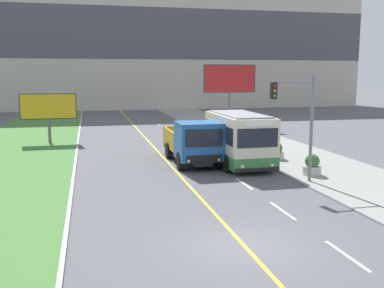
{
  "coord_description": "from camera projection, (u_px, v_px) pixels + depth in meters",
  "views": [
    {
      "loc": [
        -4.69,
        -12.86,
        5.41
      ],
      "look_at": [
        1.1,
        12.15,
        1.4
      ],
      "focal_mm": 42.0,
      "sensor_mm": 36.0,
      "label": 1
    }
  ],
  "objects": [
    {
      "name": "lane_marking_centre",
      "position": [
        236.0,
        226.0,
        16.14
      ],
      "size": [
        2.88,
        140.0,
        0.01
      ],
      "color": "gold",
      "rests_on": "ground_plane"
    },
    {
      "name": "planter_round_near",
      "position": [
        312.0,
        166.0,
        23.94
      ],
      "size": [
        0.97,
        0.97,
        1.13
      ],
      "color": "#B7B2A8",
      "rests_on": "sidewalk_right"
    },
    {
      "name": "planter_round_second",
      "position": [
        277.0,
        152.0,
        28.42
      ],
      "size": [
        0.93,
        0.93,
        1.06
      ],
      "color": "#B7B2A8",
      "rests_on": "sidewalk_right"
    },
    {
      "name": "planter_round_third",
      "position": [
        250.0,
        141.0,
        32.89
      ],
      "size": [
        0.88,
        0.88,
        1.06
      ],
      "color": "#B7B2A8",
      "rests_on": "sidewalk_right"
    },
    {
      "name": "dump_truck",
      "position": [
        195.0,
        143.0,
        26.57
      ],
      "size": [
        2.58,
        6.58,
        2.7
      ],
      "color": "black",
      "rests_on": "ground_plane"
    },
    {
      "name": "billboard_small",
      "position": [
        48.0,
        108.0,
        35.23
      ],
      "size": [
        4.31,
        0.24,
        3.93
      ],
      "color": "#59595B",
      "rests_on": "ground_plane"
    },
    {
      "name": "traffic_light_mast",
      "position": [
        299.0,
        114.0,
        21.94
      ],
      "size": [
        2.28,
        0.32,
        5.42
      ],
      "color": "slate",
      "rests_on": "ground_plane"
    },
    {
      "name": "ground_plane",
      "position": [
        245.0,
        246.0,
        14.25
      ],
      "size": [
        300.0,
        300.0,
        0.0
      ],
      "primitive_type": "plane",
      "color": "#56565B"
    },
    {
      "name": "apartment_block_background",
      "position": [
        117.0,
        38.0,
        70.01
      ],
      "size": [
        80.0,
        8.04,
        21.84
      ],
      "color": "beige",
      "rests_on": "ground_plane"
    },
    {
      "name": "city_bus",
      "position": [
        239.0,
        139.0,
        26.58
      ],
      "size": [
        2.71,
        6.14,
        3.12
      ],
      "color": "beige",
      "rests_on": "ground_plane"
    },
    {
      "name": "billboard_large",
      "position": [
        230.0,
        81.0,
        44.59
      ],
      "size": [
        5.35,
        0.24,
        6.34
      ],
      "color": "#59595B",
      "rests_on": "ground_plane"
    }
  ]
}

